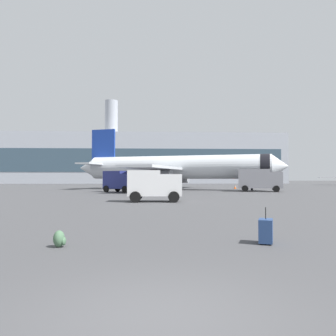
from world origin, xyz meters
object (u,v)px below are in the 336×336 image
(safety_cone_mid, at_px, (276,190))
(airplane_at_gate, at_px, (176,167))
(service_truck, at_px, (121,180))
(fuel_truck, at_px, (260,179))
(safety_cone_near, at_px, (235,187))
(cargo_van, at_px, (154,184))
(traveller_backpack, at_px, (60,239))
(rolling_suitcase, at_px, (266,231))

(safety_cone_mid, bearing_deg, airplane_at_gate, 145.17)
(service_truck, height_order, fuel_truck, fuel_truck)
(fuel_truck, height_order, safety_cone_near, fuel_truck)
(airplane_at_gate, xyz_separation_m, safety_cone_near, (11.04, 4.49, -3.36))
(service_truck, distance_m, fuel_truck, 19.61)
(safety_cone_near, bearing_deg, cargo_van, -114.83)
(fuel_truck, xyz_separation_m, traveller_backpack, (-18.08, -37.48, -1.54))
(cargo_van, height_order, traveller_backpack, cargo_van)
(airplane_at_gate, distance_m, rolling_suitcase, 45.63)
(fuel_truck, bearing_deg, airplane_at_gate, 144.15)
(safety_cone_near, bearing_deg, rolling_suitcase, -103.05)
(airplane_at_gate, height_order, rolling_suitcase, airplane_at_gate)
(cargo_van, distance_m, rolling_suitcase, 18.26)
(cargo_van, distance_m, safety_cone_mid, 25.09)
(cargo_van, bearing_deg, traveller_backpack, -99.02)
(safety_cone_near, bearing_deg, service_truck, -144.68)
(cargo_van, xyz_separation_m, safety_cone_mid, (17.19, 18.24, -1.14))
(service_truck, xyz_separation_m, safety_cone_mid, (21.59, -0.19, -1.30))
(safety_cone_near, relative_size, safety_cone_mid, 0.97)
(airplane_at_gate, relative_size, traveller_backpack, 72.22)
(fuel_truck, height_order, traveller_backpack, fuel_truck)
(fuel_truck, xyz_separation_m, safety_cone_mid, (2.00, -1.09, -1.46))
(airplane_at_gate, xyz_separation_m, fuel_truck, (11.40, -8.24, -1.88))
(service_truck, bearing_deg, rolling_suitcase, -78.13)
(safety_cone_mid, xyz_separation_m, rolling_suitcase, (-13.95, -36.18, 0.08))
(service_truck, xyz_separation_m, traveller_backpack, (1.52, -36.58, -1.37))
(rolling_suitcase, bearing_deg, traveller_backpack, -178.01)
(airplane_at_gate, distance_m, fuel_truck, 14.19)
(traveller_backpack, bearing_deg, rolling_suitcase, 1.99)
(airplane_at_gate, height_order, fuel_truck, airplane_at_gate)
(service_truck, bearing_deg, traveller_backpack, -87.63)
(cargo_van, bearing_deg, rolling_suitcase, -79.75)
(safety_cone_mid, bearing_deg, cargo_van, -133.32)
(safety_cone_near, height_order, rolling_suitcase, rolling_suitcase)
(service_truck, xyz_separation_m, rolling_suitcase, (7.64, -36.37, -1.22))
(safety_cone_mid, bearing_deg, fuel_truck, 151.47)
(service_truck, bearing_deg, fuel_truck, 2.61)
(service_truck, distance_m, safety_cone_near, 23.60)
(service_truck, height_order, safety_cone_mid, service_truck)
(safety_cone_near, distance_m, rolling_suitcase, 51.32)
(service_truck, height_order, rolling_suitcase, service_truck)
(service_truck, bearing_deg, cargo_van, -76.58)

